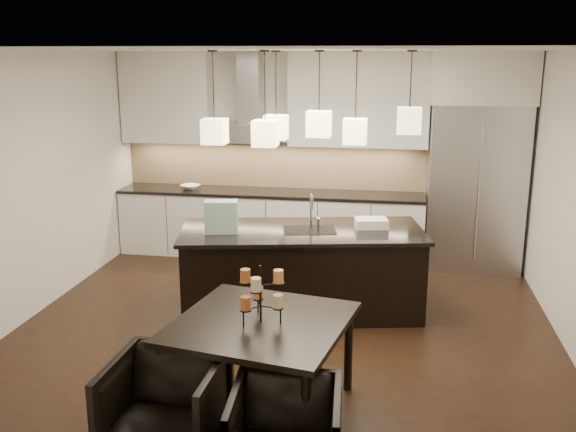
% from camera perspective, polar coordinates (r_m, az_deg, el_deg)
% --- Properties ---
extents(floor, '(5.50, 5.50, 0.02)m').
position_cam_1_polar(floor, '(6.75, -0.28, -10.00)').
color(floor, black).
rests_on(floor, ground).
extents(ceiling, '(5.50, 5.50, 0.02)m').
position_cam_1_polar(ceiling, '(6.16, -0.32, 14.68)').
color(ceiling, white).
rests_on(ceiling, wall_back).
extents(wall_back, '(5.50, 0.02, 2.80)m').
position_cam_1_polar(wall_back, '(9.00, 2.70, 5.50)').
color(wall_back, silver).
rests_on(wall_back, ground).
extents(wall_front, '(5.50, 0.02, 2.80)m').
position_cam_1_polar(wall_front, '(3.73, -7.57, -7.31)').
color(wall_front, silver).
rests_on(wall_front, ground).
extents(wall_left, '(0.02, 5.50, 2.80)m').
position_cam_1_polar(wall_left, '(7.29, -22.22, 2.40)').
color(wall_left, silver).
rests_on(wall_left, ground).
extents(refrigerator, '(1.20, 0.72, 2.15)m').
position_cam_1_polar(refrigerator, '(8.68, 16.27, 2.45)').
color(refrigerator, '#B7B7BA').
rests_on(refrigerator, floor).
extents(fridge_panel, '(1.26, 0.72, 0.65)m').
position_cam_1_polar(fridge_panel, '(8.52, 16.93, 11.70)').
color(fridge_panel, silver).
rests_on(fridge_panel, refrigerator).
extents(lower_cabinets, '(4.21, 0.62, 0.88)m').
position_cam_1_polar(lower_cabinets, '(8.97, -1.59, -0.78)').
color(lower_cabinets, silver).
rests_on(lower_cabinets, floor).
extents(countertop, '(4.21, 0.66, 0.04)m').
position_cam_1_polar(countertop, '(8.86, -1.61, 2.09)').
color(countertop, black).
rests_on(countertop, lower_cabinets).
extents(backsplash, '(4.21, 0.02, 0.63)m').
position_cam_1_polar(backsplash, '(9.09, -1.26, 4.55)').
color(backsplash, '#D5B485').
rests_on(backsplash, countertop).
extents(upper_cab_left, '(1.25, 0.35, 1.25)m').
position_cam_1_polar(upper_cab_left, '(9.22, -10.70, 10.33)').
color(upper_cab_left, silver).
rests_on(upper_cab_left, wall_back).
extents(upper_cab_right, '(1.85, 0.35, 1.25)m').
position_cam_1_polar(upper_cab_right, '(8.67, 6.29, 10.26)').
color(upper_cab_right, silver).
rests_on(upper_cab_right, wall_back).
extents(hood_canopy, '(0.90, 0.52, 0.24)m').
position_cam_1_polar(hood_canopy, '(8.84, -3.51, 7.43)').
color(hood_canopy, '#B7B7BA').
rests_on(hood_canopy, wall_back).
extents(hood_chimney, '(0.30, 0.28, 0.96)m').
position_cam_1_polar(hood_chimney, '(8.89, -3.41, 11.35)').
color(hood_chimney, '#B7B7BA').
rests_on(hood_chimney, hood_canopy).
extents(fruit_bowl, '(0.33, 0.33, 0.06)m').
position_cam_1_polar(fruit_bowl, '(9.08, -8.67, 2.57)').
color(fruit_bowl, silver).
rests_on(fruit_bowl, countertop).
extents(island_body, '(2.67, 1.49, 0.89)m').
position_cam_1_polar(island_body, '(7.03, 1.24, -5.03)').
color(island_body, black).
rests_on(island_body, floor).
extents(island_top, '(2.77, 1.58, 0.04)m').
position_cam_1_polar(island_top, '(6.89, 1.26, -1.38)').
color(island_top, black).
rests_on(island_top, island_body).
extents(faucet, '(0.15, 0.26, 0.38)m').
position_cam_1_polar(faucet, '(6.94, 2.06, 0.53)').
color(faucet, silver).
rests_on(faucet, island_top).
extents(tote_bag, '(0.37, 0.25, 0.34)m').
position_cam_1_polar(tote_bag, '(6.77, -5.96, -0.06)').
color(tote_bag, '#1D5A40').
rests_on(tote_bag, island_top).
extents(food_container, '(0.38, 0.30, 0.10)m').
position_cam_1_polar(food_container, '(7.01, 7.41, -0.62)').
color(food_container, silver).
rests_on(food_container, island_top).
extents(dining_table, '(1.49, 1.49, 0.76)m').
position_cam_1_polar(dining_table, '(5.17, -2.39, -13.17)').
color(dining_table, black).
rests_on(dining_table, floor).
extents(candelabra, '(0.43, 0.43, 0.45)m').
position_cam_1_polar(candelabra, '(4.92, -2.46, -6.89)').
color(candelabra, black).
rests_on(candelabra, dining_table).
extents(candle_a, '(0.09, 0.09, 0.10)m').
position_cam_1_polar(candle_a, '(4.89, -0.90, -7.57)').
color(candle_a, beige).
rests_on(candle_a, candelabra).
extents(candle_b, '(0.09, 0.09, 0.10)m').
position_cam_1_polar(candle_b, '(5.07, -2.67, -6.77)').
color(candle_b, '#DC863F').
rests_on(candle_b, candelabra).
extents(candle_c, '(0.09, 0.09, 0.10)m').
position_cam_1_polar(candle_c, '(4.86, -3.80, -7.73)').
color(candle_c, '#A85926').
rests_on(candle_c, candelabra).
extents(candle_d, '(0.09, 0.09, 0.10)m').
position_cam_1_polar(candle_d, '(4.92, -0.85, -5.39)').
color(candle_d, '#DC863F').
rests_on(candle_d, candelabra).
extents(candle_e, '(0.09, 0.09, 0.10)m').
position_cam_1_polar(candle_e, '(4.95, -3.81, -5.31)').
color(candle_e, '#A85926').
rests_on(candle_e, candelabra).
extents(candle_f, '(0.09, 0.09, 0.10)m').
position_cam_1_polar(candle_f, '(4.76, -2.87, -6.10)').
color(candle_f, beige).
rests_on(candle_f, candelabra).
extents(armchair_left, '(0.79, 0.81, 0.72)m').
position_cam_1_polar(armchair_left, '(4.75, -10.84, -16.38)').
color(armchair_left, black).
rests_on(armchair_left, floor).
extents(pendant_a, '(0.24, 0.24, 0.26)m').
position_cam_1_polar(pendant_a, '(6.75, -6.54, 7.48)').
color(pendant_a, beige).
rests_on(pendant_a, ceiling).
extents(pendant_b, '(0.24, 0.24, 0.26)m').
position_cam_1_polar(pendant_b, '(6.99, -1.07, 7.88)').
color(pendant_b, beige).
rests_on(pendant_b, ceiling).
extents(pendant_c, '(0.24, 0.24, 0.26)m').
position_cam_1_polar(pendant_c, '(6.63, 2.76, 8.18)').
color(pendant_c, beige).
rests_on(pendant_c, ceiling).
extents(pendant_d, '(0.24, 0.24, 0.26)m').
position_cam_1_polar(pendant_d, '(6.74, 5.99, 7.49)').
color(pendant_d, beige).
rests_on(pendant_d, ceiling).
extents(pendant_e, '(0.24, 0.24, 0.26)m').
position_cam_1_polar(pendant_e, '(6.60, 10.71, 8.33)').
color(pendant_e, beige).
rests_on(pendant_e, ceiling).
extents(pendant_f, '(0.24, 0.24, 0.26)m').
position_cam_1_polar(pendant_f, '(6.48, -2.04, 7.35)').
color(pendant_f, beige).
rests_on(pendant_f, ceiling).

